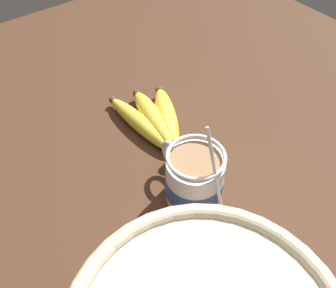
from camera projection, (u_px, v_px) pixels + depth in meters
table at (168, 187)px, 64.13cm from camera, size 137.52×137.52×2.77cm
coffee_mug at (194, 178)px, 58.07cm from camera, size 15.57×9.17×17.01cm
banana_bunch at (155, 120)px, 71.00cm from camera, size 20.81×12.43×4.16cm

